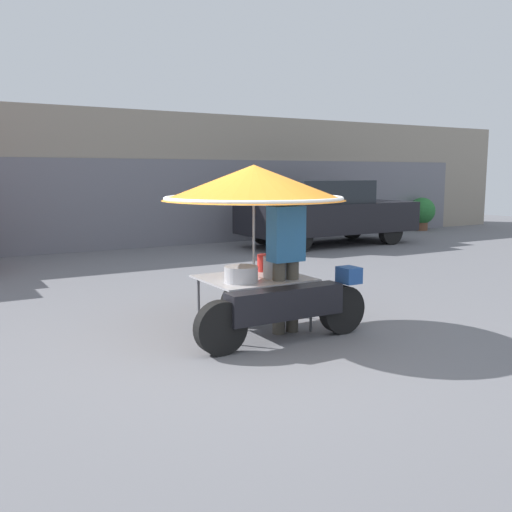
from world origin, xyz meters
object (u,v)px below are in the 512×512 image
parked_car (327,212)px  potted_plant (422,212)px  vendor_motorcycle_cart (257,200)px  vendor_person (286,251)px

parked_car → potted_plant: bearing=16.4°
potted_plant → vendor_motorcycle_cart: bearing=-144.7°
vendor_motorcycle_cart → vendor_person: 0.65m
parked_car → vendor_person: bearing=-130.7°
vendor_person → potted_plant: 12.44m
potted_plant → parked_car: bearing=-163.6°
vendor_motorcycle_cart → parked_car: size_ratio=0.46×
vendor_motorcycle_cart → parked_car: bearing=46.9°
vendor_person → potted_plant: vendor_person is taller
vendor_motorcycle_cart → vendor_person: vendor_motorcycle_cart is taller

